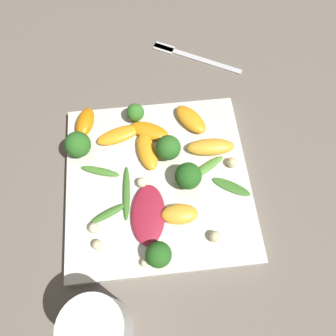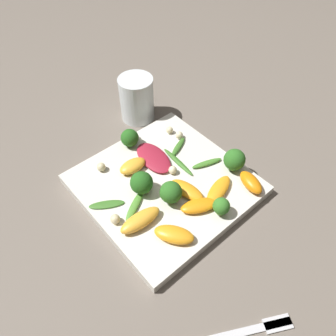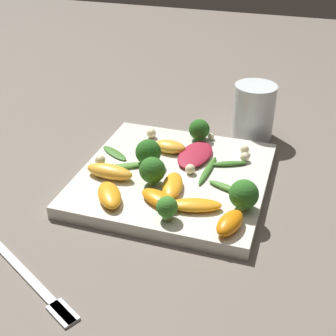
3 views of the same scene
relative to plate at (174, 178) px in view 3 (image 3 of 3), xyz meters
The scene contains 28 objects.
ground_plane 0.01m from the plate, ahead, with size 2.40×2.40×0.00m, color #6B6056.
plate is the anchor object (origin of this frame).
drinking_glass 0.23m from the plate, 24.40° to the right, with size 0.08×0.08×0.10m.
fork 0.29m from the plate, 162.82° to the left, with size 0.10×0.17×0.01m.
radicchio_leaf_0 0.06m from the plate, 19.23° to the right, with size 0.10×0.06×0.01m.
orange_segment_0 0.10m from the plate, 115.79° to the left, with size 0.03×0.08×0.02m.
orange_segment_1 0.12m from the plate, 146.84° to the left, with size 0.07×0.07×0.02m.
orange_segment_2 0.16m from the plate, 135.15° to the right, with size 0.06×0.04×0.02m.
orange_segment_3 0.11m from the plate, 145.60° to the right, with size 0.05×0.08×0.02m.
orange_segment_4 0.07m from the plate, 23.03° to the left, with size 0.04×0.06×0.02m.
orange_segment_5 0.05m from the plate, 165.16° to the right, with size 0.07×0.04×0.02m.
orange_segment_6 0.09m from the plate, behind, with size 0.06×0.07×0.02m.
broccoli_floret_0 0.06m from the plate, 153.34° to the left, with size 0.04×0.04×0.05m.
broccoli_floret_1 0.06m from the plate, 78.70° to the left, with size 0.04×0.04×0.05m.
broccoli_floret_2 0.14m from the plate, 117.44° to the right, with size 0.04×0.04×0.05m.
broccoli_floret_3 0.13m from the plate, ahead, with size 0.04×0.04×0.04m.
broccoli_floret_4 0.13m from the plate, 167.18° to the right, with size 0.03×0.03×0.04m.
arugula_sprig_0 0.06m from the plate, 70.11° to the right, with size 0.09×0.02×0.01m.
arugula_sprig_1 0.12m from the plate, 77.38° to the left, with size 0.05×0.06×0.00m.
arugula_sprig_2 0.08m from the plate, 97.28° to the left, with size 0.05×0.07×0.01m.
arugula_sprig_3 0.10m from the plate, 58.40° to the right, with size 0.04×0.06×0.01m.
arugula_sprig_4 0.10m from the plate, 103.95° to the right, with size 0.03×0.07×0.01m.
macadamia_nut_0 0.13m from the plate, 55.26° to the right, with size 0.02×0.02×0.02m.
macadamia_nut_1 0.03m from the plate, 77.63° to the right, with size 0.02×0.02×0.02m.
macadamia_nut_2 0.14m from the plate, 45.25° to the right, with size 0.02×0.02×0.02m.
macadamia_nut_3 0.13m from the plate, 36.02° to the left, with size 0.02×0.02×0.02m.
macadamia_nut_4 0.13m from the plate, 13.35° to the right, with size 0.01×0.01×0.01m.
macadamia_nut_5 0.13m from the plate, 96.34° to the left, with size 0.02×0.02×0.02m.
Camera 3 is at (-0.61, -0.19, 0.42)m, focal length 50.00 mm.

